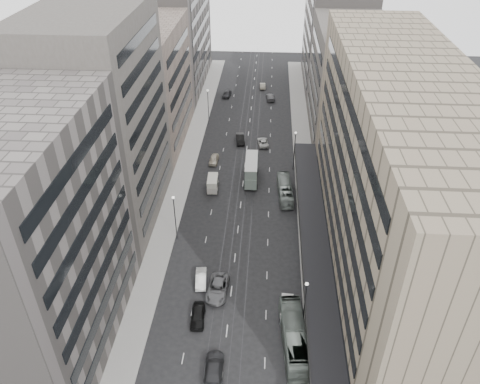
% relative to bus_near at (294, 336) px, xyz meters
% --- Properties ---
extents(ground, '(220.00, 220.00, 0.00)m').
position_rel_bus_near_xyz_m(ground, '(-8.50, 7.62, -1.62)').
color(ground, black).
rests_on(ground, ground).
extents(sidewalk_right, '(4.00, 125.00, 0.15)m').
position_rel_bus_near_xyz_m(sidewalk_right, '(3.50, 45.12, -1.54)').
color(sidewalk_right, gray).
rests_on(sidewalk_right, ground).
extents(sidewalk_left, '(4.00, 125.00, 0.15)m').
position_rel_bus_near_xyz_m(sidewalk_left, '(-20.50, 45.12, -1.54)').
color(sidewalk_left, gray).
rests_on(sidewalk_left, ground).
extents(department_store, '(19.20, 60.00, 30.00)m').
position_rel_bus_near_xyz_m(department_store, '(12.95, 15.62, 13.33)').
color(department_store, gray).
rests_on(department_store, ground).
extents(building_right_mid, '(15.00, 28.00, 24.00)m').
position_rel_bus_near_xyz_m(building_right_mid, '(13.00, 59.62, 10.38)').
color(building_right_mid, '#48443F').
rests_on(building_right_mid, ground).
extents(building_right_far, '(15.00, 32.00, 28.00)m').
position_rel_bus_near_xyz_m(building_right_far, '(13.00, 89.62, 12.38)').
color(building_right_far, slate).
rests_on(building_right_far, ground).
extents(building_left_a, '(15.00, 28.00, 30.00)m').
position_rel_bus_near_xyz_m(building_left_a, '(-30.00, -0.38, 13.38)').
color(building_left_a, slate).
rests_on(building_left_a, ground).
extents(building_left_b, '(15.00, 26.00, 34.00)m').
position_rel_bus_near_xyz_m(building_left_b, '(-30.00, 26.62, 15.38)').
color(building_left_b, '#48443F').
rests_on(building_left_b, ground).
extents(building_left_c, '(15.00, 28.00, 25.00)m').
position_rel_bus_near_xyz_m(building_left_c, '(-30.00, 53.62, 10.88)').
color(building_left_c, slate).
rests_on(building_left_c, ground).
extents(building_left_d, '(15.00, 38.00, 28.00)m').
position_rel_bus_near_xyz_m(building_left_d, '(-30.00, 86.62, 12.38)').
color(building_left_d, slate).
rests_on(building_left_d, ground).
extents(lamp_right_near, '(0.44, 0.44, 8.32)m').
position_rel_bus_near_xyz_m(lamp_right_near, '(1.20, 2.62, 3.58)').
color(lamp_right_near, '#262628').
rests_on(lamp_right_near, ground).
extents(lamp_right_far, '(0.44, 0.44, 8.32)m').
position_rel_bus_near_xyz_m(lamp_right_far, '(1.20, 42.62, 3.58)').
color(lamp_right_far, '#262628').
rests_on(lamp_right_far, ground).
extents(lamp_left_near, '(0.44, 0.44, 8.32)m').
position_rel_bus_near_xyz_m(lamp_left_near, '(-18.20, 19.62, 3.58)').
color(lamp_left_near, '#262628').
rests_on(lamp_left_near, ground).
extents(lamp_left_far, '(0.44, 0.44, 8.32)m').
position_rel_bus_near_xyz_m(lamp_left_far, '(-18.20, 62.62, 3.58)').
color(lamp_left_far, '#262628').
rests_on(lamp_left_far, ground).
extents(bus_near, '(3.72, 11.82, 3.24)m').
position_rel_bus_near_xyz_m(bus_near, '(0.00, 0.00, 0.00)').
color(bus_near, slate).
rests_on(bus_near, ground).
extents(bus_far, '(2.95, 9.83, 2.70)m').
position_rel_bus_near_xyz_m(bus_far, '(-0.61, 32.94, -0.27)').
color(bus_far, '#8F9A94').
rests_on(bus_far, ground).
extents(double_decker, '(2.62, 8.20, 4.46)m').
position_rel_bus_near_xyz_m(double_decker, '(-7.00, 37.89, 0.79)').
color(double_decker, slate).
rests_on(double_decker, ground).
extents(vw_microbus, '(1.99, 4.01, 2.11)m').
position_rel_bus_near_xyz_m(vw_microbus, '(-0.79, 4.75, -0.44)').
color(vw_microbus, '#575C5E').
rests_on(vw_microbus, ground).
extents(panel_van, '(2.22, 4.25, 2.63)m').
position_rel_bus_near_xyz_m(panel_van, '(-14.01, 34.16, -0.17)').
color(panel_van, '#B5AFA4').
rests_on(panel_van, ground).
extents(sedan_0, '(2.06, 4.64, 1.55)m').
position_rel_bus_near_xyz_m(sedan_0, '(-12.48, 3.25, -0.84)').
color(sedan_0, black).
rests_on(sedan_0, ground).
extents(sedan_1, '(1.92, 4.41, 1.41)m').
position_rel_bus_near_xyz_m(sedan_1, '(-12.99, 10.09, -0.92)').
color(sedan_1, white).
rests_on(sedan_1, ground).
extents(sedan_2, '(3.19, 6.13, 1.65)m').
position_rel_bus_near_xyz_m(sedan_2, '(-10.38, 8.24, -0.80)').
color(sedan_2, '#5C5C5F').
rests_on(sedan_2, ground).
extents(sedan_3, '(2.40, 5.59, 1.61)m').
position_rel_bus_near_xyz_m(sedan_3, '(-9.47, -4.58, -0.82)').
color(sedan_3, '#252628').
rests_on(sedan_3, ground).
extents(sedan_4, '(1.90, 4.25, 1.42)m').
position_rel_bus_near_xyz_m(sedan_4, '(-14.92, 44.17, -0.91)').
color(sedan_4, beige).
rests_on(sedan_4, ground).
extents(sedan_5, '(2.33, 5.12, 1.63)m').
position_rel_bus_near_xyz_m(sedan_5, '(-10.11, 53.41, -0.81)').
color(sedan_5, black).
rests_on(sedan_5, ground).
extents(sedan_6, '(2.81, 5.02, 1.33)m').
position_rel_bus_near_xyz_m(sedan_6, '(-5.06, 52.41, -0.96)').
color(sedan_6, '#B8B8B4').
rests_on(sedan_6, ground).
extents(sedan_7, '(2.48, 5.12, 1.44)m').
position_rel_bus_near_xyz_m(sedan_7, '(-3.77, 77.52, -0.90)').
color(sedan_7, slate).
rests_on(sedan_7, ground).
extents(sedan_8, '(2.37, 4.70, 1.54)m').
position_rel_bus_near_xyz_m(sedan_8, '(-15.28, 78.80, -0.85)').
color(sedan_8, '#2A2A2D').
rests_on(sedan_8, ground).
extents(sedan_9, '(1.64, 4.19, 1.36)m').
position_rel_bus_near_xyz_m(sedan_9, '(-5.97, 85.47, -0.94)').
color(sedan_9, '#A39C87').
rests_on(sedan_9, ground).
extents(pedestrian, '(0.80, 0.62, 1.93)m').
position_rel_bus_near_xyz_m(pedestrian, '(1.70, -4.20, -0.50)').
color(pedestrian, black).
rests_on(pedestrian, sidewalk_right).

